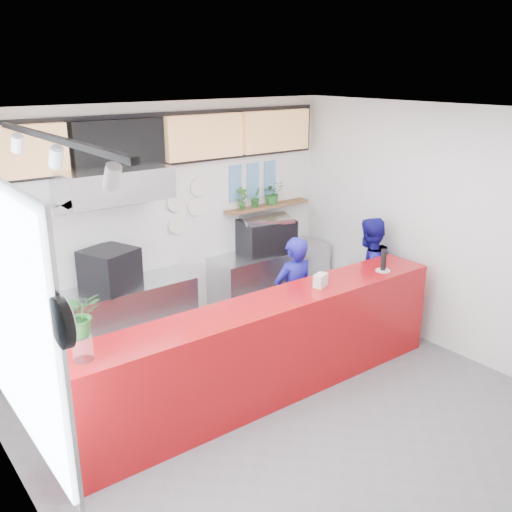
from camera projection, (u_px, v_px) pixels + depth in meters
floor at (289, 413)px, 5.87m from camera, size 5.00×5.00×0.00m
ceiling at (296, 114)px, 4.93m from camera, size 5.00×5.00×0.00m
wall_back at (165, 222)px, 7.29m from camera, size 5.00×0.00×5.00m
wall_left at (20, 352)px, 3.96m from camera, size 0.00×5.00×5.00m
wall_right at (450, 233)px, 6.84m from camera, size 0.00×5.00×5.00m
service_counter at (266, 350)px, 6.00m from camera, size 4.50×0.60×1.10m
cream_band at (161, 135)px, 6.93m from camera, size 5.00×0.02×0.80m
prep_bench at (123, 321)px, 6.93m from camera, size 1.80×0.60×0.90m
panini_oven at (110, 269)px, 6.65m from camera, size 0.69×0.69×0.48m
extraction_hood at (113, 184)px, 6.36m from camera, size 1.20×0.70×0.35m
hood_lip at (115, 201)px, 6.42m from camera, size 1.20×0.69×0.31m
right_bench at (270, 280)px, 8.25m from camera, size 1.80×0.60×0.90m
espresso_machine at (266, 236)px, 7.99m from camera, size 0.80×0.62×0.47m
espresso_tray at (266, 219)px, 7.91m from camera, size 0.81×0.68×0.06m
herb_shelf at (268, 206)px, 8.13m from camera, size 1.40×0.18×0.04m
menu_board_far_left at (14, 153)px, 5.86m from camera, size 1.10×0.10×0.55m
menu_board_mid_left at (120, 144)px, 6.53m from camera, size 1.10×0.10×0.55m
menu_board_mid_right at (205, 137)px, 7.19m from camera, size 1.10×0.10×0.55m
menu_board_far_right at (276, 131)px, 7.86m from camera, size 1.10×0.10×0.55m
soffit at (162, 140)px, 6.93m from camera, size 4.80×0.04×0.65m
window_pane at (8, 311)px, 4.14m from camera, size 0.04×2.20×1.90m
window_frame at (11, 310)px, 4.16m from camera, size 0.03×2.30×2.00m
wall_clock_rim at (62, 323)px, 3.13m from camera, size 0.05×0.30×0.30m
wall_clock_face at (67, 321)px, 3.15m from camera, size 0.02×0.26×0.26m
track_rail at (54, 139)px, 3.74m from camera, size 0.05×2.40×0.04m
dec_plate_a at (175, 202)px, 7.27m from camera, size 0.24×0.03×0.24m
dec_plate_b at (196, 206)px, 7.48m from camera, size 0.24×0.03×0.24m
dec_plate_c at (176, 225)px, 7.37m from camera, size 0.24×0.03×0.24m
dec_plate_d at (198, 187)px, 7.43m from camera, size 0.24×0.03×0.24m
photo_frame_a at (235, 174)px, 7.75m from camera, size 0.20×0.02×0.25m
photo_frame_b at (253, 172)px, 7.92m from camera, size 0.20×0.02×0.25m
photo_frame_c at (270, 170)px, 8.09m from camera, size 0.20×0.02×0.25m
photo_frame_d at (236, 192)px, 7.83m from camera, size 0.20×0.02×0.25m
photo_frame_e at (253, 190)px, 8.00m from camera, size 0.20×0.02×0.25m
photo_frame_f at (270, 187)px, 8.17m from camera, size 0.20×0.02×0.25m
staff_center at (294, 296)px, 6.89m from camera, size 0.58×0.41×1.50m
staff_right at (368, 274)px, 7.56m from camera, size 0.79×0.64×1.54m
herb_a at (242, 198)px, 7.82m from camera, size 0.18×0.13×0.32m
herb_b at (256, 197)px, 7.96m from camera, size 0.19×0.17×0.27m
herb_c at (273, 193)px, 8.12m from camera, size 0.35×0.32×0.33m
glass_vase at (83, 348)px, 4.65m from camera, size 0.17×0.17×0.21m
basil_vase at (79, 314)px, 4.56m from camera, size 0.35×0.30×0.37m
napkin_holder at (321, 280)px, 6.23m from camera, size 0.19×0.15×0.14m
white_plate at (383, 271)px, 6.72m from camera, size 0.19×0.19×0.01m
pepper_mill at (384, 260)px, 6.68m from camera, size 0.07×0.07×0.25m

